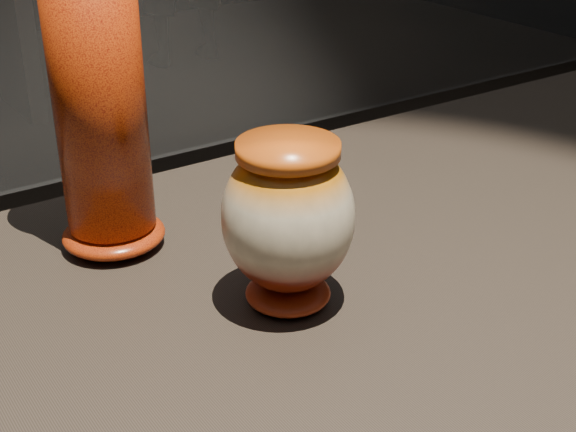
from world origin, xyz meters
The scene contains 2 objects.
main_vase centered at (-0.14, 0.04, 0.99)m, with size 0.14×0.14×0.17m.
tall_vase centered at (-0.23, 0.25, 1.07)m, with size 0.14×0.14×0.35m.
Camera 1 is at (-0.50, -0.50, 1.32)m, focal length 50.00 mm.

